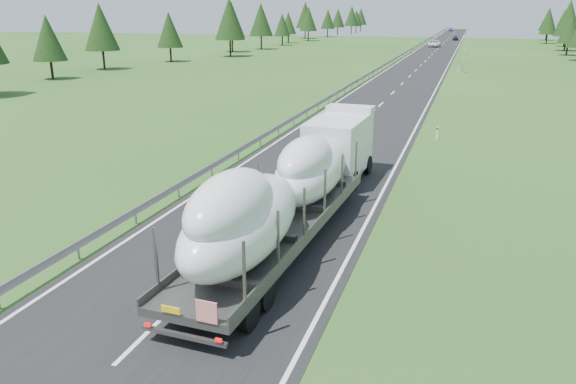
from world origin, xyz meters
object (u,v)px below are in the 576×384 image
(boat_truck, at_px, (295,181))
(distant_van, at_px, (434,44))
(highway_sign, at_px, (463,61))
(distant_car_blue, at_px, (451,29))
(distant_car_dark, at_px, (456,38))

(boat_truck, height_order, distant_van, boat_truck)
(highway_sign, relative_size, distant_van, 0.41)
(highway_sign, bearing_deg, boat_truck, -94.33)
(highway_sign, xyz_separation_m, boat_truck, (-5.35, -70.76, 0.54))
(boat_truck, xyz_separation_m, distant_car_blue, (-4.24, 258.08, -1.58))
(boat_truck, bearing_deg, distant_van, 91.37)
(boat_truck, xyz_separation_m, distant_van, (-3.22, 134.84, -1.47))
(highway_sign, distance_m, distant_car_dark, 101.20)
(boat_truck, distance_m, distant_car_blue, 258.12)
(boat_truck, xyz_separation_m, distant_car_dark, (0.87, 171.85, -1.64))
(distant_van, bearing_deg, boat_truck, -87.52)
(boat_truck, height_order, distant_car_blue, boat_truck)
(highway_sign, relative_size, boat_truck, 0.12)
(highway_sign, relative_size, distant_car_blue, 0.56)
(highway_sign, distance_m, distant_van, 64.66)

